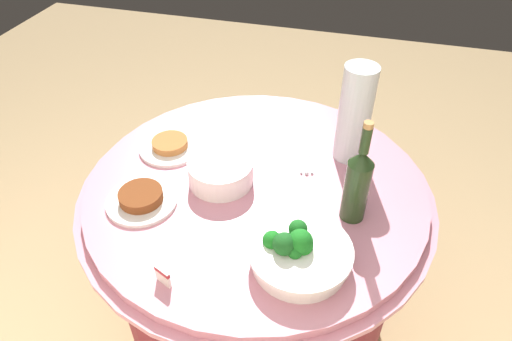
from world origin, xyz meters
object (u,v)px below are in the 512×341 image
(serving_tongs, at_px, (306,160))
(food_plate_stir_fry, at_px, (141,198))
(broccoli_bowl, at_px, (298,252))
(plate_stack, at_px, (221,172))
(label_placard_mid, at_px, (163,276))
(decorative_fruit_vase, at_px, (354,120))
(wine_bottle, at_px, (357,183))
(label_placard_front, at_px, (360,176))
(food_plate_peanuts, at_px, (170,146))

(serving_tongs, height_order, food_plate_stir_fry, food_plate_stir_fry)
(serving_tongs, bearing_deg, broccoli_bowl, 97.75)
(plate_stack, relative_size, label_placard_mid, 3.82)
(plate_stack, height_order, decorative_fruit_vase, decorative_fruit_vase)
(wine_bottle, relative_size, label_placard_front, 6.11)
(plate_stack, xyz_separation_m, decorative_fruit_vase, (-0.38, -0.25, 0.11))
(broccoli_bowl, xyz_separation_m, food_plate_peanuts, (0.54, -0.38, -0.03))
(wine_bottle, xyz_separation_m, label_placard_front, (-0.01, -0.15, -0.10))
(plate_stack, distance_m, food_plate_stir_fry, 0.26)
(wine_bottle, distance_m, decorative_fruit_vase, 0.30)
(broccoli_bowl, bearing_deg, decorative_fruit_vase, -98.66)
(broccoli_bowl, xyz_separation_m, wine_bottle, (-0.12, -0.22, 0.09))
(broccoli_bowl, bearing_deg, plate_stack, -40.61)
(wine_bottle, height_order, food_plate_stir_fry, wine_bottle)
(label_placard_front, bearing_deg, food_plate_stir_fry, 22.85)
(wine_bottle, bearing_deg, food_plate_peanuts, -13.90)
(food_plate_peanuts, bearing_deg, serving_tongs, -172.86)
(serving_tongs, bearing_deg, label_placard_mid, 66.36)
(broccoli_bowl, xyz_separation_m, decorative_fruit_vase, (-0.08, -0.51, 0.11))
(label_placard_mid, bearing_deg, broccoli_bowl, -154.08)
(broccoli_bowl, relative_size, decorative_fruit_vase, 0.82)
(wine_bottle, xyz_separation_m, food_plate_peanuts, (0.66, -0.16, -0.12))
(food_plate_peanuts, relative_size, label_placard_mid, 4.00)
(plate_stack, xyz_separation_m, label_placard_front, (-0.43, -0.11, -0.01))
(broccoli_bowl, distance_m, plate_stack, 0.40)
(broccoli_bowl, distance_m, decorative_fruit_vase, 0.53)
(label_placard_mid, bearing_deg, food_plate_stir_fry, -53.75)
(broccoli_bowl, height_order, label_placard_front, broccoli_bowl)
(serving_tongs, xyz_separation_m, food_plate_peanuts, (0.48, 0.06, 0.01))
(serving_tongs, relative_size, label_placard_mid, 3.04)
(decorative_fruit_vase, relative_size, label_placard_front, 6.18)
(plate_stack, xyz_separation_m, food_plate_peanuts, (0.23, -0.12, -0.03))
(wine_bottle, bearing_deg, label_placard_front, -92.44)
(broccoli_bowl, xyz_separation_m, label_placard_front, (-0.13, -0.37, -0.01))
(broccoli_bowl, relative_size, label_placard_mid, 5.09)
(wine_bottle, relative_size, label_placard_mid, 6.11)
(broccoli_bowl, height_order, plate_stack, broccoli_bowl)
(broccoli_bowl, xyz_separation_m, serving_tongs, (0.06, -0.44, -0.04))
(decorative_fruit_vase, distance_m, label_placard_mid, 0.79)
(serving_tongs, distance_m, label_placard_front, 0.20)
(decorative_fruit_vase, bearing_deg, broccoli_bowl, 81.34)
(broccoli_bowl, distance_m, serving_tongs, 0.45)
(plate_stack, bearing_deg, wine_bottle, 174.02)
(plate_stack, height_order, food_plate_stir_fry, plate_stack)
(broccoli_bowl, height_order, food_plate_peanuts, broccoli_bowl)
(food_plate_peanuts, distance_m, food_plate_stir_fry, 0.28)
(plate_stack, xyz_separation_m, serving_tongs, (-0.25, -0.18, -0.04))
(serving_tongs, relative_size, label_placard_front, 3.04)
(food_plate_stir_fry, relative_size, label_placard_mid, 4.00)
(decorative_fruit_vase, height_order, label_placard_mid, decorative_fruit_vase)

